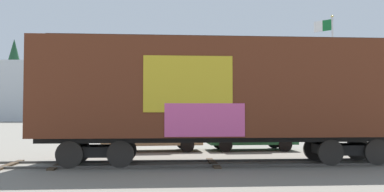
% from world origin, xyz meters
% --- Properties ---
extents(ground_plane, '(260.00, 260.00, 0.00)m').
position_xyz_m(ground_plane, '(0.00, 0.00, 0.00)').
color(ground_plane, slate).
extents(track, '(59.99, 5.36, 0.08)m').
position_xyz_m(track, '(0.92, -0.02, 0.04)').
color(track, '#4C4742').
rests_on(track, ground_plane).
extents(freight_car, '(13.53, 3.57, 4.66)m').
position_xyz_m(freight_car, '(1.19, -0.00, 2.65)').
color(freight_car, '#5B2B19').
rests_on(freight_car, ground_plane).
extents(flagpole, '(1.03, 0.97, 8.21)m').
position_xyz_m(flagpole, '(9.21, 11.43, 5.10)').
color(flagpole, silver).
rests_on(flagpole, ground_plane).
extents(hillside, '(117.74, 29.53, 16.47)m').
position_xyz_m(hillside, '(0.03, 75.88, 5.82)').
color(hillside, silver).
rests_on(hillside, ground_plane).
extents(parked_car_tan, '(4.91, 2.34, 1.72)m').
position_xyz_m(parked_car_tan, '(-1.88, 4.81, 0.86)').
color(parked_car_tan, '#9E8966').
rests_on(parked_car_tan, ground_plane).
extents(parked_car_green, '(4.39, 2.25, 1.64)m').
position_xyz_m(parked_car_green, '(2.90, 5.23, 0.82)').
color(parked_car_green, '#1E5933').
rests_on(parked_car_green, ground_plane).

